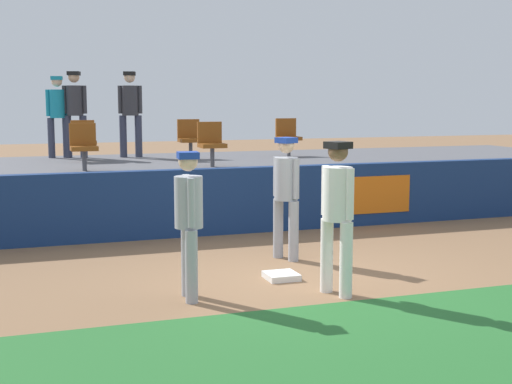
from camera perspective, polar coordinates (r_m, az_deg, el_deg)
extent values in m
plane|color=#846042|center=(9.00, 4.19, -7.15)|extent=(60.00, 60.00, 0.00)
cube|color=#26662B|center=(6.92, 12.33, -11.86)|extent=(18.00, 2.80, 0.01)
cube|color=white|center=(9.01, 2.08, -6.86)|extent=(0.40, 0.40, 0.08)
cylinder|color=white|center=(8.38, 5.81, -5.16)|extent=(0.15, 0.15, 0.89)
cylinder|color=white|center=(8.15, 7.35, -5.54)|extent=(0.15, 0.15, 0.89)
cylinder|color=white|center=(8.13, 6.65, -0.15)|extent=(0.43, 0.43, 0.62)
sphere|color=brown|center=(8.08, 6.71, 3.28)|extent=(0.23, 0.23, 0.23)
cube|color=black|center=(8.08, 6.71, 3.82)|extent=(0.31, 0.31, 0.08)
cylinder|color=white|center=(8.28, 5.67, 0.14)|extent=(0.09, 0.09, 0.58)
cylinder|color=white|center=(7.98, 7.68, -0.17)|extent=(0.09, 0.09, 0.58)
ellipsoid|color=brown|center=(8.38, 6.15, -1.52)|extent=(0.18, 0.23, 0.28)
cylinder|color=#9EA3AD|center=(10.14, 1.82, -2.97)|extent=(0.15, 0.15, 0.86)
cylinder|color=#9EA3AD|center=(9.92, 3.08, -3.22)|extent=(0.15, 0.15, 0.86)
cylinder|color=#9EA3AD|center=(9.92, 2.47, 1.08)|extent=(0.44, 0.44, 0.61)
sphere|color=beige|center=(9.87, 2.48, 3.82)|extent=(0.23, 0.23, 0.23)
cube|color=#193899|center=(9.87, 2.48, 4.24)|extent=(0.31, 0.31, 0.08)
cylinder|color=#9EA3AD|center=(10.06, 1.66, 1.29)|extent=(0.09, 0.09, 0.57)
cylinder|color=#9EA3AD|center=(9.77, 3.30, 1.09)|extent=(0.09, 0.09, 0.57)
cylinder|color=#9EA3AD|center=(8.22, -5.62, -5.59)|extent=(0.14, 0.14, 0.84)
cylinder|color=#9EA3AD|center=(7.93, -5.28, -6.08)|extent=(0.14, 0.14, 0.84)
cylinder|color=#9EA3AD|center=(7.94, -5.52, -0.83)|extent=(0.35, 0.35, 0.59)
sphere|color=beige|center=(7.88, -5.56, 2.49)|extent=(0.22, 0.22, 0.22)
cube|color=#193899|center=(7.88, -5.57, 3.00)|extent=(0.25, 0.25, 0.08)
cylinder|color=#9EA3AD|center=(8.13, -5.73, -0.50)|extent=(0.09, 0.09, 0.55)
cylinder|color=#9EA3AD|center=(7.74, -5.30, -0.89)|extent=(0.09, 0.09, 0.55)
cube|color=navy|center=(11.95, -2.02, -0.71)|extent=(18.00, 0.24, 1.13)
cube|color=orange|center=(12.85, 9.51, -0.23)|extent=(1.50, 0.02, 0.68)
cube|color=#59595E|center=(14.41, -4.99, 0.47)|extent=(18.00, 4.80, 1.02)
cylinder|color=#4C4C51|center=(14.58, -13.83, 3.17)|extent=(0.08, 0.08, 0.40)
cube|color=#8C4714|center=(14.57, -13.85, 3.96)|extent=(0.47, 0.44, 0.08)
cube|color=#8C4714|center=(14.74, -13.95, 4.93)|extent=(0.47, 0.06, 0.40)
cylinder|color=#4C4C51|center=(12.78, -13.82, 2.59)|extent=(0.08, 0.08, 0.40)
cube|color=#8C4714|center=(12.76, -13.85, 3.48)|extent=(0.46, 0.44, 0.08)
cube|color=#8C4714|center=(12.94, -13.96, 4.59)|extent=(0.46, 0.06, 0.40)
cylinder|color=#4C4C51|center=(13.19, -3.58, 2.94)|extent=(0.08, 0.08, 0.40)
cube|color=#8C4714|center=(13.18, -3.59, 3.81)|extent=(0.47, 0.44, 0.08)
cube|color=#8C4714|center=(13.35, -3.81, 4.88)|extent=(0.47, 0.06, 0.40)
cylinder|color=#4C4C51|center=(15.61, 2.69, 3.66)|extent=(0.08, 0.08, 0.40)
cube|color=#8C4714|center=(15.60, 2.70, 4.39)|extent=(0.48, 0.44, 0.08)
cube|color=#8C4714|center=(15.77, 2.45, 5.30)|extent=(0.48, 0.06, 0.40)
cylinder|color=#4C4C51|center=(14.94, -5.35, 3.46)|extent=(0.08, 0.08, 0.40)
cube|color=#8C4714|center=(14.92, -5.36, 4.22)|extent=(0.48, 0.44, 0.08)
cube|color=#8C4714|center=(15.10, -5.54, 5.17)|extent=(0.48, 0.06, 0.40)
cylinder|color=#33384C|center=(15.68, -13.88, 4.40)|extent=(0.16, 0.16, 0.91)
cylinder|color=#33384C|center=(15.74, -15.07, 4.37)|extent=(0.16, 0.16, 0.91)
cylinder|color=#333338|center=(15.69, -14.57, 7.22)|extent=(0.44, 0.44, 0.64)
sphere|color=tan|center=(15.70, -14.64, 9.06)|extent=(0.24, 0.24, 0.24)
cube|color=black|center=(15.70, -14.65, 9.34)|extent=(0.31, 0.31, 0.08)
cylinder|color=#333338|center=(15.65, -13.80, 7.33)|extent=(0.09, 0.09, 0.60)
cylinder|color=#333338|center=(15.73, -15.34, 7.27)|extent=(0.09, 0.09, 0.60)
cylinder|color=#33384C|center=(15.57, -9.55, 4.50)|extent=(0.16, 0.16, 0.91)
cylinder|color=#33384C|center=(15.60, -10.77, 4.47)|extent=(0.16, 0.16, 0.91)
cylinder|color=#333338|center=(15.56, -10.23, 7.35)|extent=(0.43, 0.43, 0.64)
sphere|color=beige|center=(15.57, -10.28, 9.20)|extent=(0.24, 0.24, 0.24)
cube|color=black|center=(15.57, -10.28, 9.49)|extent=(0.30, 0.30, 0.08)
cylinder|color=#333338|center=(15.54, -9.44, 7.44)|extent=(0.09, 0.09, 0.60)
cylinder|color=#333338|center=(15.58, -11.02, 7.41)|extent=(0.09, 0.09, 0.60)
cylinder|color=#33384C|center=(15.78, -15.21, 4.28)|extent=(0.15, 0.15, 0.86)
cylinder|color=#33384C|center=(15.80, -16.35, 4.25)|extent=(0.15, 0.15, 0.86)
cylinder|color=teal|center=(15.77, -15.88, 6.93)|extent=(0.38, 0.38, 0.61)
sphere|color=beige|center=(15.77, -15.94, 8.66)|extent=(0.23, 0.23, 0.23)
cube|color=teal|center=(15.77, -15.95, 8.92)|extent=(0.27, 0.27, 0.08)
cylinder|color=teal|center=(15.75, -15.14, 7.03)|extent=(0.09, 0.09, 0.57)
cylinder|color=teal|center=(15.79, -16.61, 6.98)|extent=(0.09, 0.09, 0.57)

